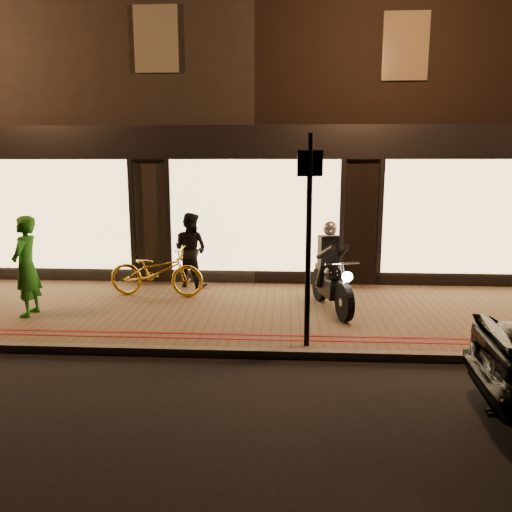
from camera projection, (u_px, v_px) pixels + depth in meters
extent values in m
plane|color=black|center=(237.00, 358.00, 7.07)|extent=(90.00, 90.00, 0.00)
cube|color=brown|center=(248.00, 312.00, 9.02)|extent=(50.00, 4.00, 0.12)
cube|color=#59544C|center=(237.00, 353.00, 7.11)|extent=(50.00, 0.14, 0.12)
cube|color=maroon|center=(240.00, 339.00, 7.49)|extent=(50.00, 0.06, 0.01)
cube|color=maroon|center=(241.00, 334.00, 7.69)|extent=(50.00, 0.06, 0.01)
cube|color=black|center=(72.00, 113.00, 15.48)|extent=(12.00, 10.00, 8.50)
cube|color=black|center=(467.00, 111.00, 14.77)|extent=(12.00, 10.00, 8.50)
cube|color=black|center=(254.00, 142.00, 10.37)|extent=(48.00, 0.12, 0.70)
cube|color=#F6C87B|center=(50.00, 215.00, 10.91)|extent=(3.60, 0.06, 2.38)
cube|color=#F6C87B|center=(254.00, 216.00, 10.64)|extent=(3.60, 0.06, 2.38)
cube|color=#F6C87B|center=(470.00, 217.00, 10.37)|extent=(3.60, 0.06, 2.38)
cube|color=#3F331E|center=(156.00, 39.00, 10.11)|extent=(0.90, 0.06, 1.30)
cube|color=#3F331E|center=(406.00, 46.00, 9.85)|extent=(0.90, 0.06, 1.30)
cylinder|color=black|center=(344.00, 302.00, 8.30)|extent=(0.28, 0.65, 0.64)
cylinder|color=black|center=(320.00, 284.00, 9.55)|extent=(0.28, 0.65, 0.64)
cylinder|color=silver|center=(344.00, 302.00, 8.30)|extent=(0.17, 0.17, 0.14)
cylinder|color=silver|center=(320.00, 284.00, 9.55)|extent=(0.17, 0.17, 0.14)
cube|color=black|center=(330.00, 288.00, 8.96)|extent=(0.43, 0.74, 0.30)
ellipsoid|color=black|center=(333.00, 273.00, 8.78)|extent=(0.44, 0.57, 0.29)
cube|color=black|center=(325.00, 268.00, 9.20)|extent=(0.35, 0.59, 0.09)
cylinder|color=silver|center=(342.00, 264.00, 8.33)|extent=(0.59, 0.18, 0.03)
cylinder|color=silver|center=(344.00, 284.00, 8.29)|extent=(0.13, 0.33, 0.71)
sphere|color=white|center=(347.00, 277.00, 8.13)|extent=(0.21, 0.21, 0.17)
cylinder|color=silver|center=(328.00, 288.00, 9.44)|extent=(0.21, 0.55, 0.07)
cube|color=black|center=(328.00, 250.00, 9.01)|extent=(0.38, 0.30, 0.55)
sphere|color=#ACAEB3|center=(330.00, 228.00, 8.87)|extent=(0.32, 0.32, 0.26)
cylinder|color=black|center=(326.00, 252.00, 8.66)|extent=(0.31, 0.59, 0.34)
cylinder|color=black|center=(343.00, 251.00, 8.72)|extent=(0.16, 0.61, 0.34)
cylinder|color=black|center=(321.00, 275.00, 9.02)|extent=(0.24, 0.29, 0.46)
cylinder|color=black|center=(336.00, 275.00, 9.08)|extent=(0.14, 0.27, 0.46)
cylinder|color=black|center=(308.00, 243.00, 6.96)|extent=(0.09, 0.09, 3.00)
cube|color=black|center=(310.00, 163.00, 6.76)|extent=(0.35, 0.07, 0.35)
imported|color=gold|center=(157.00, 271.00, 9.84)|extent=(1.93, 0.79, 0.99)
imported|color=#227B21|center=(26.00, 266.00, 8.52)|extent=(0.44, 0.65, 1.73)
imported|color=black|center=(190.00, 250.00, 10.57)|extent=(0.95, 0.86, 1.58)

